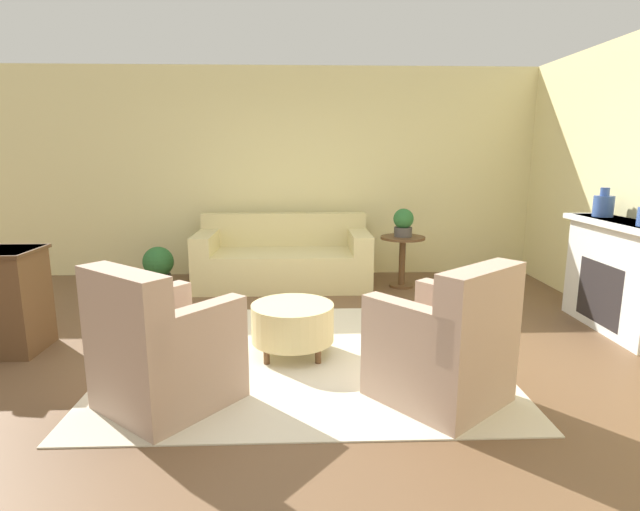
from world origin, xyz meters
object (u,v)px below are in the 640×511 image
potted_plant_floor (158,266)px  couch (284,260)px  armchair_right (446,349)px  side_table (402,252)px  vase_mantel_near (603,205)px  potted_plant_on_side_table (403,222)px  ottoman_table (293,322)px  armchair_left (161,353)px

potted_plant_floor → couch: bearing=2.2°
armchair_right → side_table: armchair_right is taller
armchair_right → vase_mantel_near: 2.73m
side_table → vase_mantel_near: (1.70, -1.32, 0.72)m
armchair_right → vase_mantel_near: (2.01, 1.67, 0.79)m
armchair_right → potted_plant_on_side_table: 3.04m
ottoman_table → side_table: size_ratio=1.06×
potted_plant_on_side_table → potted_plant_floor: 3.12m
potted_plant_on_side_table → potted_plant_floor: bearing=178.4°
potted_plant_floor → side_table: bearing=-1.6°
vase_mantel_near → potted_plant_floor: bearing=163.6°
couch → armchair_right: bearing=-69.1°
vase_mantel_near → potted_plant_on_side_table: 2.18m
armchair_right → side_table: 3.01m
armchair_right → vase_mantel_near: size_ratio=3.69×
ottoman_table → side_table: 2.54m
armchair_left → ottoman_table: size_ratio=1.53×
couch → potted_plant_floor: (-1.57, -0.06, -0.04)m
couch → side_table: size_ratio=3.36×
armchair_right → ottoman_table: 1.35m
side_table → armchair_right: bearing=-95.8°
potted_plant_on_side_table → potted_plant_floor: size_ratio=0.67×
couch → potted_plant_floor: 1.58m
armchair_right → potted_plant_on_side_table: (0.30, 2.99, 0.45)m
armchair_right → side_table: bearing=84.2°
side_table → couch: bearing=174.4°
potted_plant_on_side_table → ottoman_table: bearing=-122.1°
side_table → potted_plant_floor: size_ratio=1.24×
armchair_right → potted_plant_on_side_table: potted_plant_on_side_table is taller
potted_plant_on_side_table → armchair_left: bearing=-126.3°
armchair_left → potted_plant_floor: bearing=105.9°
couch → armchair_right: 3.36m
armchair_left → vase_mantel_near: bearing=23.2°
armchair_right → ottoman_table: (-1.04, 0.85, -0.10)m
armchair_left → couch: bearing=77.5°
armchair_left → ottoman_table: bearing=44.9°
armchair_right → ottoman_table: size_ratio=1.53×
armchair_left → armchair_right: size_ratio=1.00×
armchair_right → potted_plant_floor: (-2.77, 3.08, -0.10)m
side_table → potted_plant_floor: (-3.08, 0.09, -0.16)m
armchair_right → armchair_left: bearing=180.0°
armchair_left → side_table: bearing=53.7°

